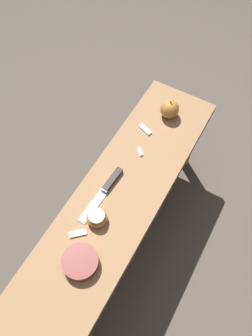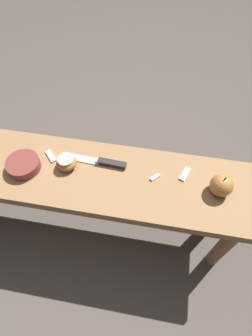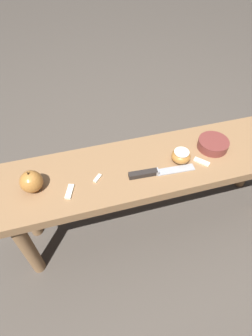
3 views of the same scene
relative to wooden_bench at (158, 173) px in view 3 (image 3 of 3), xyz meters
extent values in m
plane|color=#4C443D|center=(0.00, 0.00, -0.38)|extent=(8.00, 8.00, 0.00)
cube|color=olive|center=(0.00, 0.00, 0.05)|extent=(1.27, 0.31, 0.04)
cylinder|color=olive|center=(-0.58, -0.09, -0.17)|extent=(0.05, 0.05, 0.41)
cylinder|color=olive|center=(0.58, -0.09, -0.17)|extent=(0.05, 0.05, 0.41)
cylinder|color=olive|center=(0.58, 0.09, -0.17)|extent=(0.05, 0.05, 0.41)
cube|color=#9EA0A5|center=(-0.04, 0.06, 0.08)|extent=(0.15, 0.04, 0.00)
cube|color=#9EA0A5|center=(0.03, 0.06, 0.08)|extent=(0.01, 0.03, 0.02)
cube|color=#282321|center=(0.09, 0.05, 0.08)|extent=(0.11, 0.03, 0.02)
sphere|color=#B27233|center=(0.48, 0.01, 0.11)|extent=(0.08, 0.08, 0.08)
cylinder|color=#4C3319|center=(0.48, 0.01, 0.16)|extent=(0.01, 0.01, 0.01)
ellipsoid|color=#B27233|center=(-0.08, 0.02, 0.10)|extent=(0.07, 0.07, 0.05)
cylinder|color=white|center=(-0.08, 0.02, 0.12)|extent=(0.06, 0.06, 0.00)
cube|color=white|center=(0.36, 0.06, 0.08)|extent=(0.04, 0.07, 0.01)
cube|color=white|center=(-0.16, 0.05, 0.08)|extent=(0.06, 0.06, 0.01)
cube|color=white|center=(0.25, 0.02, 0.08)|extent=(0.04, 0.04, 0.01)
cylinder|color=brown|center=(-0.24, -0.02, 0.09)|extent=(0.12, 0.12, 0.04)
camera|label=1|loc=(-0.39, -0.28, 1.19)|focal=35.00mm
camera|label=2|loc=(0.24, -0.50, 0.89)|focal=28.00mm
camera|label=3|loc=(0.32, 0.65, 0.83)|focal=28.00mm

